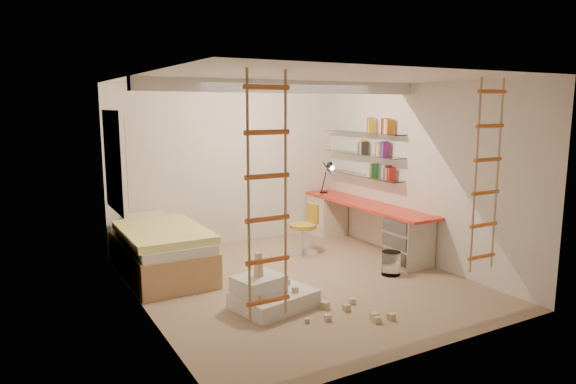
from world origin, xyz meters
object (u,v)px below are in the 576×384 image
desk (364,224)px  bed (161,250)px  play_platform (269,295)px  swivel_chair (304,237)px

desk → bed: bearing=173.5°
bed → play_platform: (0.74, -1.81, -0.18)m
swivel_chair → desk: bearing=-7.8°
play_platform → bed: bearing=112.3°
swivel_chair → bed: bearing=174.2°
bed → swivel_chair: bearing=-5.8°
bed → swivel_chair: swivel_chair is taller
desk → bed: 3.22m
bed → swivel_chair: 2.17m
bed → desk: bearing=-6.5°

